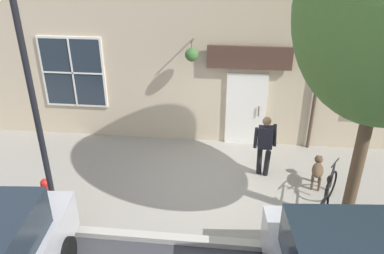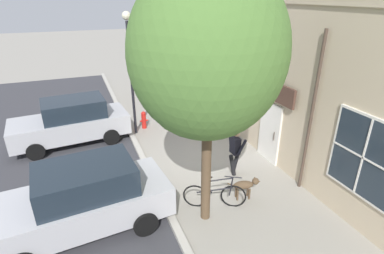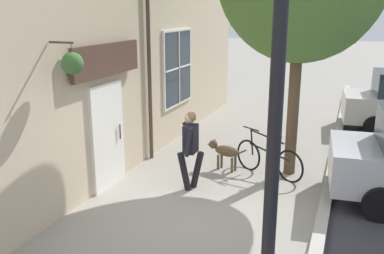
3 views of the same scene
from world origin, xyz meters
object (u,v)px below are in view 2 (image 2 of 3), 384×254
(pedestrian_walking, at_px, (235,148))
(parked_car_nearest_curb, at_px, (72,121))
(street_tree_by_curb, at_px, (206,62))
(parked_car_mid_block, at_px, (82,199))
(dog_on_leash, at_px, (245,185))
(leaning_bicycle, at_px, (215,195))
(fire_hydrant, at_px, (144,120))
(street_lamp, at_px, (130,58))

(pedestrian_walking, distance_m, parked_car_nearest_curb, 6.47)
(street_tree_by_curb, height_order, parked_car_nearest_curb, street_tree_by_curb)
(pedestrian_walking, bearing_deg, parked_car_mid_block, 10.43)
(dog_on_leash, relative_size, leaning_bicycle, 0.61)
(pedestrian_walking, distance_m, fire_hydrant, 5.07)
(street_tree_by_curb, relative_size, parked_car_mid_block, 1.38)
(parked_car_nearest_curb, xyz_separation_m, parked_car_mid_block, (-0.12, 5.22, 0.00))
(parked_car_nearest_curb, distance_m, parked_car_mid_block, 5.22)
(leaning_bicycle, height_order, parked_car_mid_block, parked_car_mid_block)
(pedestrian_walking, bearing_deg, street_lamp, -61.34)
(leaning_bicycle, relative_size, parked_car_nearest_curb, 0.36)
(parked_car_mid_block, distance_m, fire_hydrant, 6.20)
(dog_on_leash, height_order, parked_car_nearest_curb, parked_car_nearest_curb)
(dog_on_leash, height_order, parked_car_mid_block, parked_car_mid_block)
(pedestrian_walking, relative_size, parked_car_nearest_curb, 0.36)
(street_lamp, bearing_deg, street_tree_by_curb, 95.51)
(pedestrian_walking, relative_size, street_tree_by_curb, 0.26)
(fire_hydrant, bearing_deg, street_tree_by_curb, 91.10)
(leaning_bicycle, bearing_deg, dog_on_leash, -178.92)
(street_tree_by_curb, distance_m, fire_hydrant, 7.27)
(dog_on_leash, height_order, fire_hydrant, fire_hydrant)
(fire_hydrant, bearing_deg, street_lamp, 40.50)
(leaning_bicycle, relative_size, parked_car_mid_block, 0.36)
(pedestrian_walking, bearing_deg, street_tree_by_curb, 41.61)
(pedestrian_walking, bearing_deg, leaning_bicycle, 44.26)
(parked_car_nearest_curb, distance_m, fire_hydrant, 2.94)
(leaning_bicycle, distance_m, fire_hydrant, 5.97)
(dog_on_leash, distance_m, leaning_bicycle, 0.98)
(street_lamp, bearing_deg, pedestrian_walking, 118.66)
(leaning_bicycle, bearing_deg, street_tree_by_curb, 33.22)
(street_tree_by_curb, xyz_separation_m, leaning_bicycle, (-0.48, -0.31, -3.73))
(leaning_bicycle, height_order, street_lamp, street_lamp)
(pedestrian_walking, relative_size, leaning_bicycle, 0.99)
(fire_hydrant, bearing_deg, leaning_bicycle, 95.78)
(street_tree_by_curb, height_order, parked_car_mid_block, street_tree_by_curb)
(street_tree_by_curb, bearing_deg, parked_car_nearest_curb, -63.18)
(pedestrian_walking, height_order, dog_on_leash, pedestrian_walking)
(leaning_bicycle, xyz_separation_m, fire_hydrant, (0.60, -5.94, 0.02))
(street_tree_by_curb, distance_m, street_lamp, 5.97)
(leaning_bicycle, distance_m, street_lamp, 6.30)
(street_tree_by_curb, distance_m, parked_car_nearest_curb, 7.40)
(parked_car_mid_block, xyz_separation_m, street_lamp, (-2.31, -5.15, 2.29))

